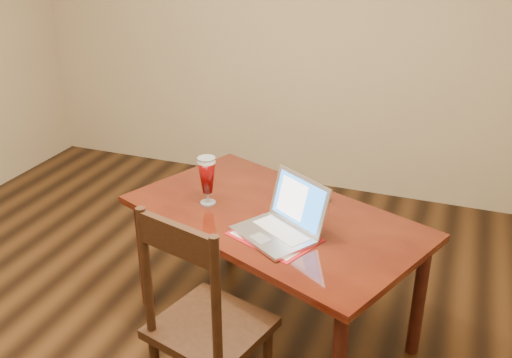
% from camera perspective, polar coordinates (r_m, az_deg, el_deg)
% --- Properties ---
extents(room_shell, '(4.51, 5.01, 2.71)m').
position_cam_1_polar(room_shell, '(2.22, -16.14, 16.08)').
color(room_shell, tan).
rests_on(room_shell, ground).
extents(dining_table, '(1.69, 1.34, 0.96)m').
position_cam_1_polar(dining_table, '(2.91, 1.63, -4.86)').
color(dining_table, '#4D180A').
rests_on(dining_table, ground).
extents(dining_chair, '(0.54, 0.53, 1.06)m').
position_cam_1_polar(dining_chair, '(2.49, -5.13, -14.37)').
color(dining_chair, '#321A0E').
rests_on(dining_chair, ground).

